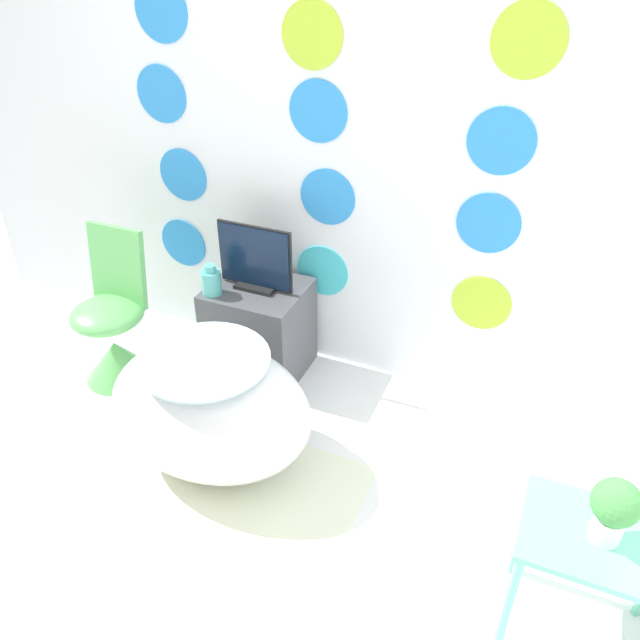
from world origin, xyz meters
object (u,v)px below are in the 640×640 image
potted_plant_left (614,508)px  vase (211,281)px  tv (255,261)px  bathtub (211,408)px  chair (114,335)px

potted_plant_left → vase: bearing=157.6°
tv → potted_plant_left: size_ratio=1.70×
bathtub → tv: (-0.12, 0.68, 0.37)m
chair → vase: chair is taller
bathtub → chair: chair is taller
tv → potted_plant_left: (1.69, -0.91, -0.03)m
chair → potted_plant_left: size_ratio=3.49×
bathtub → chair: bearing=157.7°
chair → potted_plant_left: (2.37, -0.55, 0.37)m
bathtub → tv: 0.78m
chair → potted_plant_left: 2.46m
bathtub → tv: bearing=99.8°
bathtub → potted_plant_left: (1.58, -0.23, 0.34)m
bathtub → tv: tv is taller
chair → vase: 0.63m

